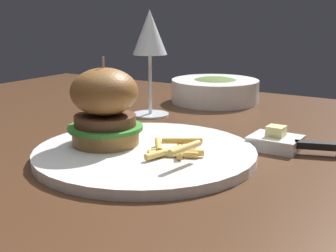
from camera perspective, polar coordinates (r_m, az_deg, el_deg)
dining_table at (r=0.83m, az=2.09°, el=-6.22°), size 1.47×0.94×0.74m
main_plate at (r=0.67m, az=-2.80°, el=-3.36°), size 0.32×0.32×0.01m
burger_sandwich at (r=0.69m, az=-7.72°, el=2.37°), size 0.11×0.11×0.13m
fries_pile at (r=0.64m, az=0.90°, el=-2.84°), size 0.09×0.12×0.03m
wine_glass at (r=0.92m, az=-2.24°, el=10.75°), size 0.07×0.07×0.21m
butter_dish at (r=0.73m, az=12.88°, el=-1.90°), size 0.07×0.06×0.04m
soup_bowl at (r=1.08m, az=5.74°, el=4.42°), size 0.20×0.20×0.06m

